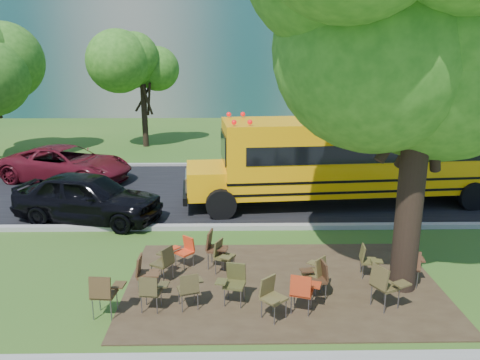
{
  "coord_description": "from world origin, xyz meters",
  "views": [
    {
      "loc": [
        -0.13,
        -10.09,
        5.07
      ],
      "look_at": [
        0.09,
        3.05,
        1.51
      ],
      "focal_mm": 35.0,
      "sensor_mm": 36.0,
      "label": 1
    }
  ],
  "objects_px": {
    "chair_4": "(303,289)",
    "chair_15": "(222,254)",
    "bg_car_red": "(67,164)",
    "school_bus": "(376,155)",
    "chair_11": "(316,270)",
    "chair_12": "(367,258)",
    "black_car": "(88,197)",
    "chair_10": "(215,246)",
    "chair_7": "(385,283)",
    "chair_14": "(145,271)",
    "chair_8": "(164,260)",
    "chair_1": "(151,290)",
    "chair_2": "(190,287)",
    "chair_9": "(185,249)",
    "chair_6": "(318,275)",
    "chair_13": "(410,264)",
    "chair_0": "(104,291)",
    "chair_3": "(234,280)",
    "chair_5": "(271,294)"
  },
  "relations": [
    {
      "from": "chair_4",
      "to": "chair_15",
      "type": "bearing_deg",
      "value": 150.17
    },
    {
      "from": "chair_4",
      "to": "bg_car_red",
      "type": "xyz_separation_m",
      "value": [
        -8.11,
        10.23,
        0.18
      ]
    },
    {
      "from": "school_bus",
      "to": "chair_11",
      "type": "relative_size",
      "value": 14.39
    },
    {
      "from": "chair_4",
      "to": "chair_12",
      "type": "relative_size",
      "value": 1.11
    },
    {
      "from": "chair_15",
      "to": "black_car",
      "type": "xyz_separation_m",
      "value": [
        -4.23,
        3.73,
        0.26
      ]
    },
    {
      "from": "chair_10",
      "to": "chair_7",
      "type": "bearing_deg",
      "value": 71.77
    },
    {
      "from": "chair_4",
      "to": "chair_14",
      "type": "height_order",
      "value": "chair_14"
    },
    {
      "from": "chair_8",
      "to": "chair_15",
      "type": "distance_m",
      "value": 1.36
    },
    {
      "from": "chair_1",
      "to": "chair_4",
      "type": "distance_m",
      "value": 3.03
    },
    {
      "from": "school_bus",
      "to": "chair_2",
      "type": "xyz_separation_m",
      "value": [
        -5.83,
        -7.07,
        -1.18
      ]
    },
    {
      "from": "chair_11",
      "to": "chair_15",
      "type": "distance_m",
      "value": 2.25
    },
    {
      "from": "chair_7",
      "to": "chair_14",
      "type": "distance_m",
      "value": 5.01
    },
    {
      "from": "chair_8",
      "to": "chair_9",
      "type": "bearing_deg",
      "value": 2.48
    },
    {
      "from": "school_bus",
      "to": "chair_6",
      "type": "height_order",
      "value": "school_bus"
    },
    {
      "from": "chair_12",
      "to": "chair_13",
      "type": "xyz_separation_m",
      "value": [
        0.83,
        -0.46,
        0.07
      ]
    },
    {
      "from": "chair_11",
      "to": "chair_12",
      "type": "distance_m",
      "value": 1.45
    },
    {
      "from": "black_car",
      "to": "chair_2",
      "type": "bearing_deg",
      "value": -132.15
    },
    {
      "from": "chair_14",
      "to": "black_car",
      "type": "height_order",
      "value": "black_car"
    },
    {
      "from": "chair_0",
      "to": "chair_3",
      "type": "relative_size",
      "value": 1.07
    },
    {
      "from": "chair_1",
      "to": "chair_10",
      "type": "bearing_deg",
      "value": 66.04
    },
    {
      "from": "chair_0",
      "to": "chair_1",
      "type": "bearing_deg",
      "value": 16.39
    },
    {
      "from": "school_bus",
      "to": "chair_9",
      "type": "xyz_separation_m",
      "value": [
        -6.12,
        -5.07,
        -1.22
      ]
    },
    {
      "from": "black_car",
      "to": "chair_15",
      "type": "bearing_deg",
      "value": -117.65
    },
    {
      "from": "chair_11",
      "to": "chair_6",
      "type": "bearing_deg",
      "value": -139.16
    },
    {
      "from": "chair_8",
      "to": "chair_13",
      "type": "relative_size",
      "value": 0.95
    },
    {
      "from": "chair_8",
      "to": "chair_14",
      "type": "distance_m",
      "value": 0.7
    },
    {
      "from": "chair_6",
      "to": "chair_8",
      "type": "height_order",
      "value": "chair_8"
    },
    {
      "from": "chair_14",
      "to": "chair_7",
      "type": "bearing_deg",
      "value": 82.7
    },
    {
      "from": "chair_1",
      "to": "chair_4",
      "type": "xyz_separation_m",
      "value": [
        3.03,
        -0.12,
        0.05
      ]
    },
    {
      "from": "chair_3",
      "to": "chair_7",
      "type": "relative_size",
      "value": 0.9
    },
    {
      "from": "chair_1",
      "to": "chair_3",
      "type": "distance_m",
      "value": 1.68
    },
    {
      "from": "chair_2",
      "to": "chair_6",
      "type": "distance_m",
      "value": 2.72
    },
    {
      "from": "chair_6",
      "to": "chair_12",
      "type": "height_order",
      "value": "chair_6"
    },
    {
      "from": "chair_10",
      "to": "chair_12",
      "type": "distance_m",
      "value": 3.6
    },
    {
      "from": "chair_10",
      "to": "black_car",
      "type": "distance_m",
      "value": 5.29
    },
    {
      "from": "chair_1",
      "to": "chair_4",
      "type": "bearing_deg",
      "value": 4.78
    },
    {
      "from": "school_bus",
      "to": "chair_4",
      "type": "bearing_deg",
      "value": -121.21
    },
    {
      "from": "chair_2",
      "to": "chair_12",
      "type": "bearing_deg",
      "value": 1.18
    },
    {
      "from": "school_bus",
      "to": "black_car",
      "type": "height_order",
      "value": "school_bus"
    },
    {
      "from": "chair_10",
      "to": "chair_12",
      "type": "bearing_deg",
      "value": 92.03
    },
    {
      "from": "bg_car_red",
      "to": "chair_5",
      "type": "bearing_deg",
      "value": -127.65
    },
    {
      "from": "chair_5",
      "to": "chair_13",
      "type": "xyz_separation_m",
      "value": [
        3.2,
        1.26,
        0.03
      ]
    },
    {
      "from": "chair_3",
      "to": "chair_8",
      "type": "relative_size",
      "value": 1.01
    },
    {
      "from": "chair_10",
      "to": "chair_5",
      "type": "bearing_deg",
      "value": 38.5
    },
    {
      "from": "chair_8",
      "to": "bg_car_red",
      "type": "xyz_separation_m",
      "value": [
        -5.16,
        8.78,
        0.2
      ]
    },
    {
      "from": "chair_12",
      "to": "chair_6",
      "type": "bearing_deg",
      "value": -48.88
    },
    {
      "from": "chair_15",
      "to": "chair_13",
      "type": "bearing_deg",
      "value": 105.21
    },
    {
      "from": "chair_0",
      "to": "chair_15",
      "type": "bearing_deg",
      "value": 44.26
    },
    {
      "from": "chair_5",
      "to": "chair_12",
      "type": "relative_size",
      "value": 1.09
    },
    {
      "from": "chair_5",
      "to": "chair_6",
      "type": "height_order",
      "value": "chair_5"
    }
  ]
}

